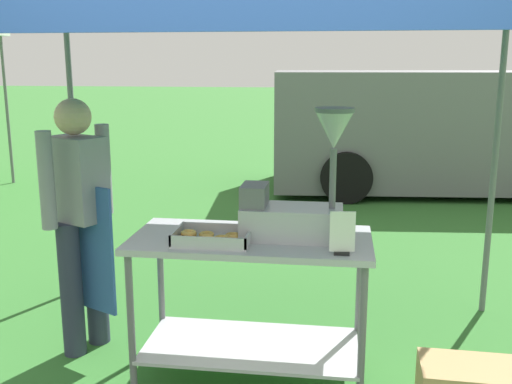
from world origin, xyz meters
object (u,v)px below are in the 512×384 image
Objects in this scene: vendor at (80,213)px; van_grey at (449,129)px; donut_tray at (210,239)px; stall_canopy at (253,2)px; donut_cart at (251,278)px; donut_fryer at (298,200)px; menu_sign at (342,236)px.

van_grey reaches higher than vendor.
stall_canopy is at bearing 48.85° from donut_tray.
donut_cart is 0.26× the size of van_grey.
stall_canopy is 1.09m from donut_fryer.
stall_canopy is at bearing 146.22° from menu_sign.
menu_sign is at bearing -15.49° from vendor.
menu_sign is at bearing -33.78° from stall_canopy.
van_grey is (1.52, 5.86, -0.08)m from menu_sign.
stall_canopy is 0.65× the size of van_grey.
vendor reaches higher than donut_fryer.
donut_fryer is at bearing 134.09° from menu_sign.
menu_sign is 0.04× the size of van_grey.
donut_tray is at bearing -20.86° from vendor.
menu_sign is 0.14× the size of vendor.
stall_canopy is at bearing 162.17° from donut_fryer.
donut_cart is 1.16m from vendor.
vendor reaches higher than menu_sign.
donut_fryer is at bearing 3.26° from donut_cart.
van_grey reaches higher than donut_fryer.
menu_sign reaches higher than donut_cart.
donut_cart is 5.98m from van_grey.
vendor is at bearing 164.51° from menu_sign.
donut_cart is 0.54m from donut_fryer.
donut_cart is at bearing 33.71° from donut_tray.
stall_canopy is 8.09× the size of donut_tray.
donut_tray is at bearing 171.71° from menu_sign.
stall_canopy is 1.53m from donut_cart.
menu_sign is 6.05m from van_grey.
menu_sign is (0.25, -0.26, -0.13)m from donut_fryer.
donut_fryer is 0.45× the size of vendor.
stall_canopy is at bearing -110.14° from van_grey.
donut_fryer is 1.39m from vendor.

